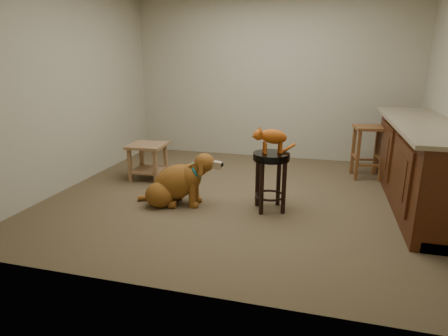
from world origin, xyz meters
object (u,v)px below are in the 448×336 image
(golden_retriever, at_px, (176,183))
(tabby_kitten, at_px, (271,137))
(padded_stool, at_px, (271,170))
(wood_stool, at_px, (367,151))
(side_table, at_px, (148,156))

(golden_retriever, bearing_deg, tabby_kitten, 0.16)
(padded_stool, bearing_deg, wood_stool, 53.31)
(tabby_kitten, bearing_deg, wood_stool, 32.43)
(wood_stool, height_order, golden_retriever, wood_stool)
(side_table, relative_size, tabby_kitten, 1.12)
(wood_stool, xyz_separation_m, tabby_kitten, (-1.13, -1.50, 0.43))
(wood_stool, bearing_deg, side_table, -163.75)
(side_table, distance_m, tabby_kitten, 1.94)
(padded_stool, xyz_separation_m, tabby_kitten, (-0.01, -0.00, 0.35))
(golden_retriever, height_order, tabby_kitten, tabby_kitten)
(wood_stool, height_order, tabby_kitten, tabby_kitten)
(padded_stool, bearing_deg, tabby_kitten, -165.05)
(side_table, bearing_deg, golden_retriever, -46.56)
(padded_stool, relative_size, tabby_kitten, 1.46)
(golden_retriever, bearing_deg, padded_stool, 0.26)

